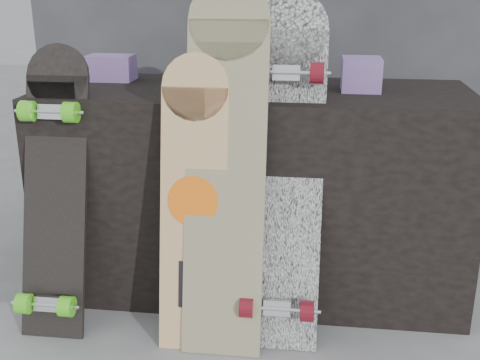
# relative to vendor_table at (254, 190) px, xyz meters

# --- Properties ---
(ground) EXTENTS (60.00, 60.00, 0.00)m
(ground) POSITION_rel_vendor_table_xyz_m (0.00, -0.50, -0.40)
(ground) COLOR slate
(ground) RESTS_ON ground
(vendor_table) EXTENTS (1.60, 0.60, 0.80)m
(vendor_table) POSITION_rel_vendor_table_xyz_m (0.00, 0.00, 0.00)
(vendor_table) COLOR black
(vendor_table) RESTS_ON ground
(merch_box_purple) EXTENTS (0.18, 0.12, 0.10)m
(merch_box_purple) POSITION_rel_vendor_table_xyz_m (-0.59, 0.12, 0.45)
(merch_box_purple) COLOR #6C3F81
(merch_box_purple) RESTS_ON vendor_table
(merch_box_small) EXTENTS (0.14, 0.14, 0.12)m
(merch_box_small) POSITION_rel_vendor_table_xyz_m (0.39, 0.02, 0.46)
(merch_box_small) COLOR #6C3F81
(merch_box_small) RESTS_ON vendor_table
(merch_box_flat) EXTENTS (0.22, 0.10, 0.06)m
(merch_box_flat) POSITION_rel_vendor_table_xyz_m (-0.02, 0.03, 0.43)
(merch_box_flat) COLOR #D1B78C
(merch_box_flat) RESTS_ON vendor_table
(longboard_geisha) EXTENTS (0.22, 0.22, 0.97)m
(longboard_geisha) POSITION_rel_vendor_table_xyz_m (-0.16, -0.40, 0.11)
(longboard_geisha) COLOR #CBB788
(longboard_geisha) RESTS_ON ground
(longboard_celtic) EXTENTS (0.26, 0.30, 1.20)m
(longboard_celtic) POSITION_rel_vendor_table_xyz_m (-0.05, -0.37, 0.24)
(longboard_celtic) COLOR beige
(longboard_celtic) RESTS_ON ground
(longboard_cascadia) EXTENTS (0.27, 0.41, 1.16)m
(longboard_cascadia) POSITION_rel_vendor_table_xyz_m (0.13, -0.29, 0.20)
(longboard_cascadia) COLOR white
(longboard_cascadia) RESTS_ON ground
(skateboard_dark) EXTENTS (0.22, 0.36, 0.99)m
(skateboard_dark) POSITION_rel_vendor_table_xyz_m (-0.66, -0.35, 0.11)
(skateboard_dark) COLOR black
(skateboard_dark) RESTS_ON ground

